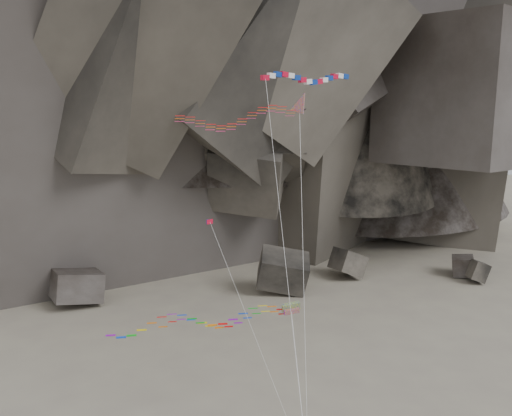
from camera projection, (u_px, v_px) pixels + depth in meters
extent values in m
cube|color=#47423F|center=(463.00, 267.00, 86.26)|extent=(4.73, 4.98, 3.09)
cube|color=#47423F|center=(348.00, 267.00, 85.06)|extent=(5.53, 5.12, 4.87)
cube|color=#47423F|center=(283.00, 278.00, 78.32)|extent=(7.99, 7.27, 6.66)
cube|color=#47423F|center=(76.00, 289.00, 74.68)|extent=(7.94, 8.27, 5.13)
cube|color=#47423F|center=(478.00, 274.00, 82.97)|extent=(3.46, 3.09, 3.53)
cylinder|color=silver|center=(304.00, 279.00, 41.02)|extent=(1.77, 9.22, 24.45)
cube|color=red|center=(265.00, 78.00, 45.60)|extent=(0.73, 0.63, 0.41)
cube|color=white|center=(271.00, 76.00, 45.92)|extent=(0.76, 0.64, 0.46)
cube|color=navy|center=(278.00, 74.00, 46.22)|extent=(0.77, 0.65, 0.49)
cube|color=red|center=(284.00, 74.00, 46.52)|extent=(0.78, 0.65, 0.49)
cube|color=white|center=(290.00, 76.00, 46.83)|extent=(0.76, 0.64, 0.47)
cube|color=navy|center=(296.00, 78.00, 47.17)|extent=(0.74, 0.63, 0.42)
cube|color=red|center=(302.00, 80.00, 47.55)|extent=(0.75, 0.64, 0.45)
cube|color=white|center=(308.00, 82.00, 47.96)|extent=(0.77, 0.65, 0.48)
cube|color=navy|center=(314.00, 82.00, 48.39)|extent=(0.78, 0.65, 0.49)
cube|color=red|center=(319.00, 82.00, 48.83)|extent=(0.77, 0.64, 0.47)
cube|color=white|center=(324.00, 80.00, 49.26)|extent=(0.74, 0.63, 0.43)
cube|color=navy|center=(329.00, 78.00, 49.67)|extent=(0.75, 0.64, 0.44)
cube|color=red|center=(334.00, 76.00, 50.06)|extent=(0.77, 0.65, 0.48)
cube|color=white|center=(340.00, 76.00, 50.42)|extent=(0.78, 0.65, 0.49)
cube|color=navy|center=(345.00, 76.00, 50.77)|extent=(0.77, 0.65, 0.48)
cylinder|color=silver|center=(285.00, 259.00, 42.13)|extent=(0.21, 12.40, 26.62)
cube|color=#C0E40C|center=(291.00, 307.00, 46.16)|extent=(1.55, 0.56, 0.85)
cube|color=#0CB219|center=(292.00, 311.00, 46.03)|extent=(1.30, 0.40, 0.58)
cylinder|color=silver|center=(299.00, 382.00, 42.49)|extent=(1.28, 9.13, 8.42)
cube|color=red|center=(210.00, 222.00, 44.33)|extent=(0.51, 0.30, 0.36)
cube|color=navy|center=(207.00, 222.00, 44.30)|extent=(0.20, 0.14, 0.37)
cylinder|color=silver|center=(256.00, 339.00, 41.58)|extent=(5.16, 10.07, 15.57)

